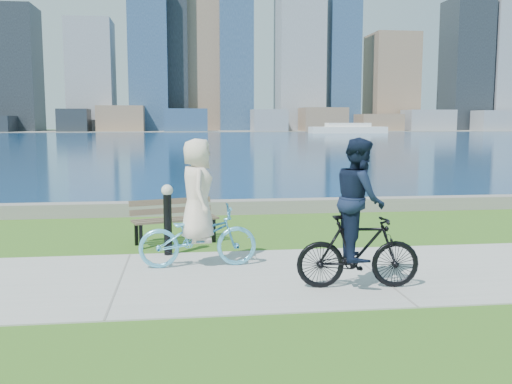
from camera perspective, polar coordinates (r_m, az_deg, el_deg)
ground at (r=9.45m, az=11.67°, el=-7.95°), size 320.00×320.00×0.00m
concrete_path at (r=9.44m, az=11.67°, el=-7.89°), size 80.00×3.50×0.02m
seawall at (r=15.29m, az=4.13°, el=-1.38°), size 90.00×0.50×0.35m
bay_water at (r=80.71m, az=-5.22°, el=5.39°), size 320.00×131.00×0.01m
far_shore at (r=138.67m, az=-6.13°, el=6.12°), size 320.00×30.00×0.12m
city_skyline at (r=139.43m, az=-4.74°, el=14.81°), size 177.63×23.44×76.00m
ferry_far at (r=112.95m, az=9.16°, el=6.24°), size 14.77×4.22×2.00m
park_bench at (r=11.49m, az=-8.22°, el=-2.45°), size 1.79×1.06×0.87m
bollard_lamp at (r=10.39m, az=-8.83°, el=-2.30°), size 0.21×0.21×1.30m
cyclist_woman at (r=9.48m, az=-5.85°, el=-2.76°), size 0.75×1.97×2.13m
cyclist_man at (r=8.33m, az=10.23°, el=-3.33°), size 0.73×1.82×2.18m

